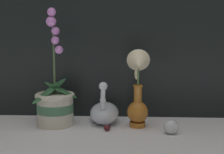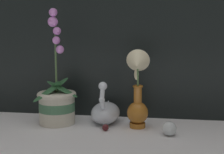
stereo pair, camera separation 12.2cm
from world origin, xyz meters
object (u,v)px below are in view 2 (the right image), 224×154
Objects in this scene: glass_sphere at (169,129)px; swan_figurine at (106,111)px; orchid_potted_plant at (57,101)px; blue_vase at (138,93)px.

swan_figurine is at bearing 153.55° from glass_sphere.
orchid_potted_plant is at bearing -169.54° from swan_figurine.
orchid_potted_plant reaches higher than glass_sphere.
swan_figurine is 0.63× the size of blue_vase.
blue_vase is at bearing -3.54° from orchid_potted_plant.
blue_vase is 0.18m from glass_sphere.
orchid_potted_plant is 0.46m from glass_sphere.
orchid_potted_plant is 2.40× the size of swan_figurine.
blue_vase is (0.13, -0.06, 0.09)m from swan_figurine.
glass_sphere is at bearing -11.38° from orchid_potted_plant.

